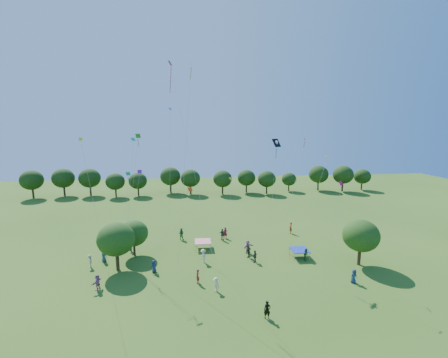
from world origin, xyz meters
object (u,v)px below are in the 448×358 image
Objects in this scene: near_tree_east at (361,236)px; tent_blue at (300,250)px; near_tree_west at (116,239)px; tent_red_stripe at (203,241)px; red_high_kite at (179,105)px; man_in_black at (267,310)px; near_tree_north at (133,233)px; pirate_kite at (276,145)px.

tent_blue is (-6.57, 2.82, -2.72)m from near_tree_east.
near_tree_west reaches higher than near_tree_east.
tent_red_stripe is 0.09× the size of red_high_kite.
man_in_black is (4.97, -16.20, -0.20)m from tent_red_stripe.
near_tree_east is 16.90m from man_in_black.
near_tree_north is (1.25, 3.96, -0.77)m from near_tree_west.
near_tree_west is at bearing -178.06° from tent_blue.
man_in_black is (-7.41, -11.85, -0.20)m from tent_blue.
man_in_black is at bearing -60.38° from red_high_kite.
near_tree_west is 11.90m from tent_red_stripe.
tent_red_stripe is 0.16× the size of pirate_kite.
tent_blue is 0.09× the size of red_high_kite.
pirate_kite is at bearing -5.79° from near_tree_north.
near_tree_east is 3.43× the size of man_in_black.
near_tree_west is at bearing 151.25° from man_in_black.
near_tree_west is 19.17m from man_in_black.
near_tree_north is at bearing 140.22° from man_in_black.
near_tree_west reaches higher than near_tree_north.
pirate_kite is (9.26, -3.01, 13.53)m from tent_red_stripe.
pirate_kite is at bearing 79.07° from man_in_black.
pirate_kite is (19.64, 2.10, 10.75)m from near_tree_west.
pirate_kite is at bearing -2.12° from red_high_kite.
near_tree_north is 2.85× the size of man_in_black.
tent_blue is at bearing -23.04° from pirate_kite.
near_tree_north is 0.20× the size of red_high_kite.
pirate_kite is at bearing 156.84° from near_tree_east.
pirate_kite is (-9.70, 4.15, 10.81)m from near_tree_east.
near_tree_west is 1.22× the size of near_tree_north.
pirate_kite reaches higher than near_tree_north.
red_high_kite is (-15.16, 1.77, 18.34)m from tent_blue.
red_high_kite reaches higher than tent_blue.
near_tree_east is 0.41× the size of pirate_kite.
man_in_black is at bearing -72.93° from tent_red_stripe.
near_tree_north reaches higher than man_in_black.
tent_red_stripe is 13.12m from tent_blue.
near_tree_west is 1.01× the size of near_tree_east.
near_tree_east is at bearing -23.21° from tent_blue.
near_tree_east is 2.60× the size of tent_blue.
man_in_black is at bearing -46.86° from near_tree_north.
near_tree_east is at bearing -12.08° from near_tree_north.
pirate_kite reaches higher than near_tree_west.
red_high_kite is (-12.03, 0.44, 4.81)m from pirate_kite.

